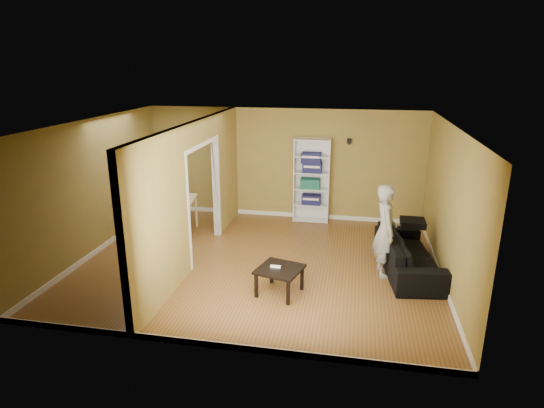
{
  "coord_description": "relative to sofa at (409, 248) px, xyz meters",
  "views": [
    {
      "loc": [
        1.69,
        -7.65,
        3.6
      ],
      "look_at": [
        0.2,
        0.2,
        1.1
      ],
      "focal_mm": 30.0,
      "sensor_mm": 36.0,
      "label": 1
    }
  ],
  "objects": [
    {
      "name": "sofa",
      "position": [
        0.0,
        0.0,
        0.0
      ],
      "size": [
        2.33,
        1.24,
        0.85
      ],
      "primitive_type": "imported",
      "rotation": [
        0.0,
        0.0,
        1.7
      ],
      "color": "black",
      "rests_on": "ground"
    },
    {
      "name": "chair_left",
      "position": [
        -5.82,
        1.05,
        0.1
      ],
      "size": [
        0.58,
        0.58,
        1.05
      ],
      "primitive_type": null,
      "rotation": [
        0.0,
        0.0,
        -1.32
      ],
      "color": "tan",
      "rests_on": "ground"
    },
    {
      "name": "paper_box_navy_c",
      "position": [
        -2.03,
        2.37,
        1.1
      ],
      "size": [
        0.45,
        0.29,
        0.23
      ],
      "primitive_type": "cube",
      "color": "navy",
      "rests_on": "bookshelf"
    },
    {
      "name": "room_shell",
      "position": [
        -2.7,
        -0.18,
        0.88
      ],
      "size": [
        6.5,
        6.5,
        6.5
      ],
      "color": "brown",
      "rests_on": "ground"
    },
    {
      "name": "paper_box_teal",
      "position": [
        -2.04,
        2.37,
        0.49
      ],
      "size": [
        0.44,
        0.29,
        0.23
      ],
      "primitive_type": "cube",
      "color": "#278870",
      "rests_on": "bookshelf"
    },
    {
      "name": "person",
      "position": [
        -0.46,
        -0.24,
        0.54
      ],
      "size": [
        0.78,
        0.65,
        1.92
      ],
      "primitive_type": "imported",
      "rotation": [
        0.0,
        0.0,
        1.73
      ],
      "color": "slate",
      "rests_on": "ground"
    },
    {
      "name": "bookshelf",
      "position": [
        -2.01,
        2.42,
        0.55
      ],
      "size": [
        0.82,
        0.36,
        1.96
      ],
      "color": "white",
      "rests_on": "ground"
    },
    {
      "name": "coffee_table",
      "position": [
        -2.13,
        -1.29,
        -0.05
      ],
      "size": [
        0.67,
        0.67,
        0.45
      ],
      "rotation": [
        0.0,
        0.0,
        -0.27
      ],
      "color": "black",
      "rests_on": "ground"
    },
    {
      "name": "chair_far",
      "position": [
        -5.03,
        1.66,
        0.04
      ],
      "size": [
        0.5,
        0.5,
        0.93
      ],
      "primitive_type": null,
      "rotation": [
        0.0,
        0.0,
        3.34
      ],
      "color": "tan",
      "rests_on": "ground"
    },
    {
      "name": "chair_near",
      "position": [
        -4.93,
        0.45,
        0.1
      ],
      "size": [
        0.56,
        0.56,
        1.05
      ],
      "primitive_type": null,
      "rotation": [
        0.0,
        0.0,
        -0.17
      ],
      "color": "tan",
      "rests_on": "ground"
    },
    {
      "name": "paper_box_navy_b",
      "position": [
        -2.0,
        2.37,
        0.87
      ],
      "size": [
        0.43,
        0.28,
        0.22
      ],
      "primitive_type": "cube",
      "color": "navy",
      "rests_on": "bookshelf"
    },
    {
      "name": "game_controller",
      "position": [
        -2.2,
        -1.28,
        0.04
      ],
      "size": [
        0.17,
        0.04,
        0.03
      ],
      "primitive_type": "cube",
      "color": "white",
      "rests_on": "coffee_table"
    },
    {
      "name": "dining_table",
      "position": [
        -5.04,
        1.05,
        0.27
      ],
      "size": [
        1.23,
        0.82,
        0.77
      ],
      "rotation": [
        0.0,
        0.0,
        0.15
      ],
      "color": "#CABE8B",
      "rests_on": "ground"
    },
    {
      "name": "wall_speaker",
      "position": [
        -1.2,
        2.51,
        1.48
      ],
      "size": [
        0.1,
        0.1,
        0.1
      ],
      "primitive_type": "cube",
      "color": "black",
      "rests_on": "room_shell"
    },
    {
      "name": "paper_box_navy_a",
      "position": [
        -2.01,
        2.37,
        0.1
      ],
      "size": [
        0.44,
        0.28,
        0.22
      ],
      "primitive_type": "cube",
      "color": "navy",
      "rests_on": "bookshelf"
    },
    {
      "name": "partition",
      "position": [
        -3.9,
        -0.18,
        0.88
      ],
      "size": [
        0.22,
        5.5,
        2.6
      ],
      "primitive_type": null,
      "color": "olive",
      "rests_on": "ground"
    }
  ]
}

